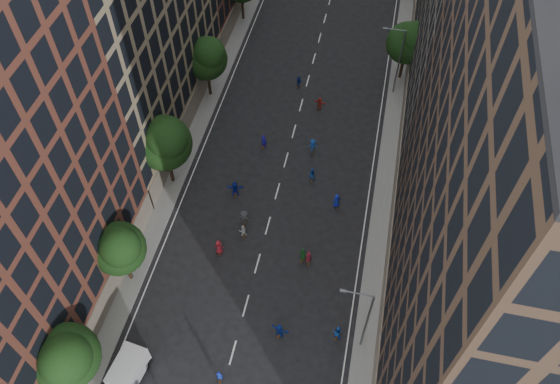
{
  "coord_description": "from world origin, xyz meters",
  "views": [
    {
      "loc": [
        7.71,
        -7.62,
        45.36
      ],
      "look_at": [
        0.62,
        25.42,
        2.0
      ],
      "focal_mm": 35.0,
      "sensor_mm": 36.0,
      "label": 1
    }
  ],
  "objects_px": {
    "streetlamp_far": "(398,59)",
    "skater_1": "(219,376)",
    "skater_2": "(337,332)",
    "streetlamp_near": "(365,318)",
    "cargo_van": "(126,375)"
  },
  "relations": [
    {
      "from": "streetlamp_near",
      "to": "streetlamp_far",
      "type": "distance_m",
      "value": 33.0
    },
    {
      "from": "skater_2",
      "to": "streetlamp_near",
      "type": "bearing_deg",
      "value": -175.41
    },
    {
      "from": "skater_1",
      "to": "skater_2",
      "type": "bearing_deg",
      "value": -160.19
    },
    {
      "from": "streetlamp_near",
      "to": "skater_2",
      "type": "relative_size",
      "value": 5.27
    },
    {
      "from": "streetlamp_far",
      "to": "skater_1",
      "type": "height_order",
      "value": "streetlamp_far"
    },
    {
      "from": "streetlamp_far",
      "to": "skater_2",
      "type": "distance_m",
      "value": 33.01
    },
    {
      "from": "cargo_van",
      "to": "skater_2",
      "type": "height_order",
      "value": "cargo_van"
    },
    {
      "from": "cargo_van",
      "to": "skater_2",
      "type": "xyz_separation_m",
      "value": [
        16.29,
        7.46,
        -0.45
      ]
    },
    {
      "from": "streetlamp_far",
      "to": "skater_1",
      "type": "bearing_deg",
      "value": -105.7
    },
    {
      "from": "skater_2",
      "to": "cargo_van",
      "type": "bearing_deg",
      "value": 39.18
    },
    {
      "from": "streetlamp_far",
      "to": "cargo_van",
      "type": "relative_size",
      "value": 1.85
    },
    {
      "from": "streetlamp_far",
      "to": "skater_2",
      "type": "bearing_deg",
      "value": -93.27
    },
    {
      "from": "streetlamp_far",
      "to": "skater_1",
      "type": "distance_m",
      "value": 40.16
    },
    {
      "from": "streetlamp_near",
      "to": "skater_2",
      "type": "height_order",
      "value": "streetlamp_near"
    },
    {
      "from": "streetlamp_far",
      "to": "skater_2",
      "type": "xyz_separation_m",
      "value": [
        -1.87,
        -32.67,
        -4.31
      ]
    }
  ]
}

